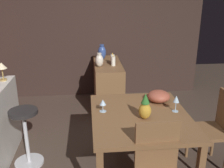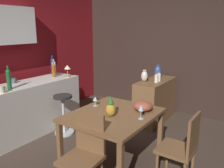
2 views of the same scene
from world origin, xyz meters
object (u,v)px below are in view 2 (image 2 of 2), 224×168
wine_glass_right (141,109)px  cup_cream (2,89)px  cup_slate (14,81)px  wine_bottle_cobalt (53,65)px  wine_bottle_green (9,78)px  bar_stool (64,113)px  pillar_candle_short (156,79)px  wine_bottle_clear (54,68)px  chair_near_window (84,152)px  wine_bottle_amber (54,70)px  chair_by_doorway (182,147)px  vase_ceramic_ivory (144,76)px  fruit_bowl (143,106)px  pillar_candle_tall (159,77)px  vase_ceramic_blue (158,71)px  dining_table (113,120)px  counter_lamp (67,68)px  sideboard_cabinet (155,100)px  pineapple_centerpiece (111,107)px  wine_glass_left (95,99)px

wine_glass_right → cup_cream: bearing=107.4°
cup_slate → cup_cream: bearing=-138.5°
wine_bottle_cobalt → wine_bottle_green: wine_bottle_cobalt is taller
bar_stool → pillar_candle_short: (1.28, -1.13, 0.52)m
wine_bottle_clear → pillar_candle_short: wine_bottle_clear is taller
chair_near_window → wine_bottle_amber: bearing=55.7°
chair_by_doorway → wine_glass_right: (-0.06, 0.50, 0.38)m
wine_bottle_amber → vase_ceramic_ivory: wine_bottle_amber is taller
cup_cream → vase_ceramic_ivory: vase_ceramic_ivory is taller
fruit_bowl → wine_bottle_cobalt: size_ratio=0.67×
bar_stool → wine_bottle_clear: bearing=57.1°
chair_near_window → pillar_candle_tall: pillar_candle_tall is taller
wine_bottle_clear → vase_ceramic_blue: (1.28, -1.63, -0.10)m
dining_table → fruit_bowl: size_ratio=4.54×
fruit_bowl → wine_bottle_green: wine_bottle_green is taller
wine_bottle_cobalt → wine_bottle_clear: 0.12m
vase_ceramic_blue → wine_glass_right: bearing=-161.9°
chair_by_doorway → vase_ceramic_ivory: (1.46, 1.22, 0.43)m
bar_stool → counter_lamp: size_ratio=3.05×
wine_glass_right → counter_lamp: counter_lamp is taller
sideboard_cabinet → vase_ceramic_ivory: (-0.21, 0.15, 0.51)m
wine_bottle_clear → cup_slate: (-0.85, 0.05, -0.11)m
cup_cream → pillar_candle_tall: cup_cream is taller
bar_stool → pillar_candle_tall: pillar_candle_tall is taller
dining_table → chair_by_doorway: chair_by_doorway is taller
wine_bottle_green → pineapple_centerpiece: bearing=-79.8°
pillar_candle_tall → chair_by_doorway: bearing=-148.4°
dining_table → wine_bottle_amber: (0.61, 1.76, 0.38)m
cup_cream → pillar_candle_short: size_ratio=0.69×
wine_bottle_clear → wine_glass_right: bearing=-107.1°
wine_bottle_amber → cup_cream: (-1.18, -0.22, -0.08)m
dining_table → wine_bottle_green: wine_bottle_green is taller
bar_stool → dining_table: bearing=-104.1°
pineapple_centerpiece → wine_bottle_cobalt: bearing=66.4°
dining_table → wine_bottle_green: size_ratio=3.15×
dining_table → chair_near_window: size_ratio=1.24×
fruit_bowl → pillar_candle_tall: bearing=15.3°
vase_ceramic_blue → wine_glass_left: bearing=176.8°
wine_bottle_amber → wine_bottle_clear: bearing=45.9°
cup_slate → counter_lamp: 0.96m
pillar_candle_short → pineapple_centerpiece: bearing=-175.3°
sideboard_cabinet → bar_stool: bearing=144.0°
counter_lamp → vase_ceramic_blue: 1.80m
dining_table → wine_bottle_clear: 2.07m
wine_bottle_cobalt → pillar_candle_tall: size_ratio=2.13×
sideboard_cabinet → wine_glass_right: 1.88m
wine_bottle_clear → vase_ceramic_blue: bearing=-51.8°
counter_lamp → pillar_candle_tall: counter_lamp is taller
wine_bottle_green → wine_glass_left: bearing=-68.5°
chair_by_doorway → counter_lamp: size_ratio=3.93×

